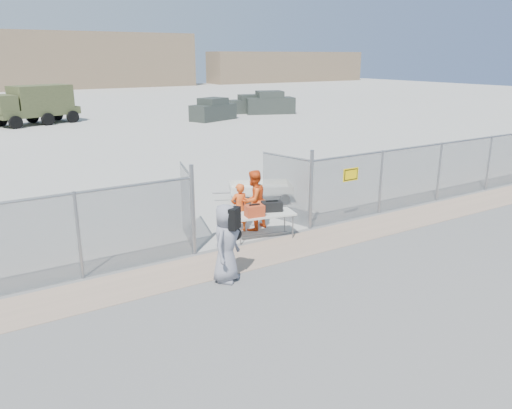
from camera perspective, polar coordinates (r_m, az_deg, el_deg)
ground at (r=13.27m, az=4.59°, el=-6.67°), size 160.00×160.00×0.00m
tarmac_inside at (r=52.54m, az=-24.02°, el=9.52°), size 160.00×80.00×0.01m
dirt_strip at (r=14.02m, az=2.16°, el=-5.28°), size 44.00×1.60×0.01m
distant_hills at (r=88.62m, az=-24.70°, el=14.72°), size 140.00×6.00×9.00m
chain_link_fence at (r=14.45m, az=0.00°, el=0.00°), size 40.00×0.20×2.20m
folding_table at (r=14.81m, az=0.85°, el=-2.46°), size 1.96×1.13×0.78m
orange_bag at (r=14.38m, az=-0.17°, el=-0.72°), size 0.58×0.43×0.33m
black_duffel at (r=14.88m, az=1.82°, el=-0.20°), size 0.69×0.55×0.29m
security_worker_left at (r=15.27m, az=-1.92°, el=-0.38°), size 0.59×0.42×1.54m
security_worker_right at (r=15.42m, az=-0.27°, el=0.49°), size 1.10×0.97×1.90m
visitor at (r=11.91m, az=-3.45°, el=-4.42°), size 1.12×1.06×1.93m
utility_trailer at (r=18.65m, az=0.52°, el=1.49°), size 3.35×2.63×0.72m
military_truck at (r=43.52m, az=-23.85°, el=10.35°), size 6.74×4.24×3.02m
parked_vehicle_near at (r=42.74m, az=-4.92°, el=10.77°), size 4.40×3.11×1.82m
parked_vehicle_mid at (r=48.11m, az=-0.75°, el=11.40°), size 4.02×2.59×1.68m
parked_vehicle_far at (r=47.63m, az=1.57°, el=11.56°), size 4.93×3.42×2.04m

